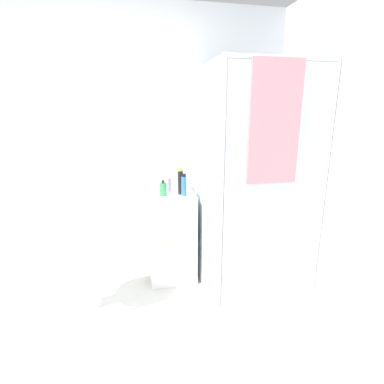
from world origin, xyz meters
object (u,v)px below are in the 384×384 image
sink (84,237)px  soap_dispenser (163,189)px  shampoo_bottle_tall_black (180,182)px  lotion_bottle_white (168,185)px  shampoo_bottle_blue (184,185)px

sink → soap_dispenser: (0.67, 0.27, 0.29)m
soap_dispenser → shampoo_bottle_tall_black: size_ratio=0.61×
lotion_bottle_white → shampoo_bottle_tall_black: bearing=-41.4°
lotion_bottle_white → soap_dispenser: bearing=-122.5°
shampoo_bottle_blue → shampoo_bottle_tall_black: bearing=106.8°
sink → soap_dispenser: soap_dispenser is taller
soap_dispenser → shampoo_bottle_blue: size_ratio=0.72×
sink → shampoo_bottle_tall_black: size_ratio=4.00×
soap_dispenser → shampoo_bottle_tall_black: shampoo_bottle_tall_black is taller
shampoo_bottle_tall_black → shampoo_bottle_blue: shampoo_bottle_tall_black is taller
soap_dispenser → lotion_bottle_white: (0.06, 0.10, 0.01)m
soap_dispenser → shampoo_bottle_tall_black: (0.16, 0.01, 0.06)m
soap_dispenser → shampoo_bottle_blue: 0.19m
shampoo_bottle_blue → lotion_bottle_white: (-0.12, 0.15, -0.03)m
sink → shampoo_bottle_blue: size_ratio=4.75×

